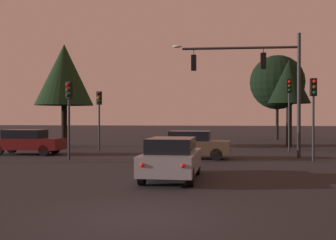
# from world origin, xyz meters

# --- Properties ---
(ground_plane) EXTENTS (168.00, 168.00, 0.00)m
(ground_plane) POSITION_xyz_m (0.00, 24.50, 0.00)
(ground_plane) COLOR black
(ground_plane) RESTS_ON ground
(traffic_signal_mast_arm) EXTENTS (7.20, 0.55, 6.98)m
(traffic_signal_mast_arm) POSITION_xyz_m (3.93, 14.53, 4.73)
(traffic_signal_mast_arm) COLOR #232326
(traffic_signal_mast_arm) RESTS_ON ground
(traffic_light_corner_left) EXTENTS (0.34, 0.38, 4.17)m
(traffic_light_corner_left) POSITION_xyz_m (-6.30, 11.71, 2.96)
(traffic_light_corner_left) COLOR #232326
(traffic_light_corner_left) RESTS_ON ground
(traffic_light_corner_right) EXTENTS (0.31, 0.36, 4.82)m
(traffic_light_corner_right) POSITION_xyz_m (6.15, 19.08, 3.39)
(traffic_light_corner_right) COLOR #232326
(traffic_light_corner_right) RESTS_ON ground
(traffic_light_median) EXTENTS (0.33, 0.37, 4.26)m
(traffic_light_median) POSITION_xyz_m (6.37, 12.60, 3.02)
(traffic_light_median) COLOR #232326
(traffic_light_median) RESTS_ON ground
(traffic_light_far_side) EXTENTS (0.35, 0.38, 4.04)m
(traffic_light_far_side) POSITION_xyz_m (-6.57, 17.82, 2.87)
(traffic_light_far_side) COLOR #232326
(traffic_light_far_side) RESTS_ON ground
(car_nearside_lane) EXTENTS (1.87, 4.43, 1.52)m
(car_nearside_lane) POSITION_xyz_m (-0.01, 5.69, 0.80)
(car_nearside_lane) COLOR gray
(car_nearside_lane) RESTS_ON ground
(car_crossing_left) EXTENTS (4.20, 1.90, 1.52)m
(car_crossing_left) POSITION_xyz_m (0.11, 13.38, 0.79)
(car_crossing_left) COLOR #473828
(car_crossing_left) RESTS_ON ground
(car_crossing_right) EXTENTS (4.47, 1.78, 1.52)m
(car_crossing_right) POSITION_xyz_m (-10.08, 14.47, 0.79)
(car_crossing_right) COLOR #4C0F0F
(car_crossing_right) RESTS_ON ground
(tree_left_far) EXTENTS (5.53, 5.53, 8.63)m
(tree_left_far) POSITION_xyz_m (7.20, 33.80, 5.86)
(tree_left_far) COLOR black
(tree_left_far) RESTS_ON ground
(tree_right_cluster) EXTENTS (3.27, 3.27, 6.78)m
(tree_right_cluster) POSITION_xyz_m (6.84, 23.67, 5.01)
(tree_right_cluster) COLOR black
(tree_right_cluster) RESTS_ON ground
(tree_lot_edge) EXTENTS (4.47, 4.47, 7.93)m
(tree_lot_edge) POSITION_xyz_m (-10.37, 21.06, 5.55)
(tree_lot_edge) COLOR black
(tree_lot_edge) RESTS_ON ground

